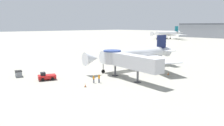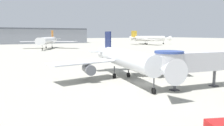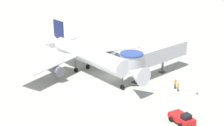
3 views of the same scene
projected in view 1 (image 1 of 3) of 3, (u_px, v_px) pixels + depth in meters
ground_plane at (128, 72)px, 54.68m from camera, size 800.00×800.00×0.00m
main_airplane at (135, 55)px, 58.32m from camera, size 27.26×27.89×8.77m
jet_bridge at (126, 60)px, 46.74m from camera, size 16.55×5.15×5.82m
pushback_tug_red at (46, 76)px, 46.42m from camera, size 3.13×4.10×1.71m
service_container_gray at (18, 74)px, 49.43m from camera, size 2.48×2.02×1.31m
traffic_cone_starboard_wing at (168, 73)px, 51.21m from camera, size 0.46×0.46×0.76m
traffic_cone_apron_front at (85, 85)px, 41.17m from camera, size 0.38×0.38×0.63m
ground_crew_marshaller at (99, 78)px, 44.07m from camera, size 0.24×0.35×1.80m
ground_crew_wing_walker at (94, 78)px, 43.91m from camera, size 0.34×0.35×1.61m
background_jet_teal_tail at (167, 33)px, 186.48m from camera, size 36.20×33.85×10.92m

